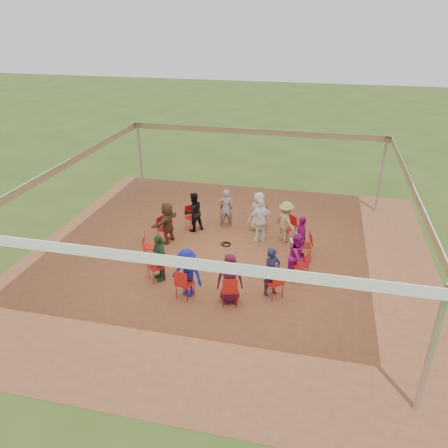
% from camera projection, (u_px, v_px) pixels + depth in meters
% --- Properties ---
extents(ground, '(80.00, 80.00, 0.00)m').
position_uv_depth(ground, '(228.00, 258.00, 14.18)').
color(ground, '#314816').
rests_on(ground, ground).
extents(dirt_patch, '(13.00, 13.00, 0.00)m').
position_uv_depth(dirt_patch, '(228.00, 258.00, 14.18)').
color(dirt_patch, brown).
rests_on(dirt_patch, ground).
extents(tent, '(10.33, 10.33, 3.00)m').
position_uv_depth(tent, '(228.00, 190.00, 13.14)').
color(tent, '#B2B2B7').
rests_on(tent, ground).
extents(chair_0, '(0.53, 0.51, 0.90)m').
position_uv_depth(chair_0, '(304.00, 245.00, 14.03)').
color(chair_0, '#B71611').
rests_on(chair_0, ground).
extents(chair_1, '(0.61, 0.61, 0.90)m').
position_uv_depth(chair_1, '(288.00, 228.00, 15.13)').
color(chair_1, '#B71611').
rests_on(chair_1, ground).
extents(chair_2, '(0.53, 0.54, 0.90)m').
position_uv_depth(chair_2, '(260.00, 217.00, 15.92)').
color(chair_2, '#B71611').
rests_on(chair_2, ground).
extents(chair_3, '(0.51, 0.53, 0.90)m').
position_uv_depth(chair_3, '(226.00, 214.00, 16.20)').
color(chair_3, '#B71611').
rests_on(chair_3, ground).
extents(chair_4, '(0.61, 0.61, 0.90)m').
position_uv_depth(chair_4, '(192.00, 218.00, 15.88)').
color(chair_4, '#B71611').
rests_on(chair_4, ground).
extents(chair_5, '(0.54, 0.53, 0.90)m').
position_uv_depth(chair_5, '(165.00, 229.00, 15.06)').
color(chair_5, '#B71611').
rests_on(chair_5, ground).
extents(chair_6, '(0.53, 0.51, 0.90)m').
position_uv_depth(chair_6, '(151.00, 247.00, 13.94)').
color(chair_6, '#B71611').
rests_on(chair_6, ground).
extents(chair_7, '(0.61, 0.61, 0.90)m').
position_uv_depth(chair_7, '(156.00, 267.00, 12.84)').
color(chair_7, '#B71611').
rests_on(chair_7, ground).
extents(chair_8, '(0.53, 0.54, 0.90)m').
position_uv_depth(chair_8, '(185.00, 283.00, 12.05)').
color(chair_8, '#B71611').
rests_on(chair_8, ground).
extents(chair_9, '(0.51, 0.53, 0.90)m').
position_uv_depth(chair_9, '(230.00, 290.00, 11.77)').
color(chair_9, '#B71611').
rests_on(chair_9, ground).
extents(chair_10, '(0.61, 0.61, 0.90)m').
position_uv_depth(chair_10, '(274.00, 283.00, 12.09)').
color(chair_10, '#B71611').
rests_on(chair_10, ground).
extents(chair_11, '(0.54, 0.53, 0.90)m').
position_uv_depth(chair_11, '(301.00, 265.00, 12.91)').
color(chair_11, '#B71611').
rests_on(chair_11, ground).
extents(person_seated_0, '(0.63, 0.93, 1.45)m').
position_uv_depth(person_seated_0, '(301.00, 237.00, 13.90)').
color(person_seated_0, '#951071').
rests_on(person_seated_0, ground).
extents(person_seated_1, '(0.99, 1.00, 1.45)m').
position_uv_depth(person_seated_1, '(286.00, 222.00, 14.95)').
color(person_seated_1, tan).
rests_on(person_seated_1, ground).
extents(person_seated_2, '(0.79, 0.58, 1.45)m').
position_uv_depth(person_seated_2, '(259.00, 211.00, 15.70)').
color(person_seated_2, '#ABA998').
rests_on(person_seated_2, ground).
extents(person_seated_3, '(0.60, 0.47, 1.45)m').
position_uv_depth(person_seated_3, '(226.00, 208.00, 15.97)').
color(person_seated_3, gray).
rests_on(person_seated_3, ground).
extents(person_seated_4, '(0.79, 0.78, 1.45)m').
position_uv_depth(person_seated_4, '(194.00, 212.00, 15.67)').
color(person_seated_4, black).
rests_on(person_seated_4, ground).
extents(person_seated_5, '(0.86, 1.43, 1.45)m').
position_uv_depth(person_seated_5, '(167.00, 223.00, 14.88)').
color(person_seated_5, brown).
rests_on(person_seated_5, ground).
extents(person_seated_6, '(0.91, 0.92, 1.45)m').
position_uv_depth(person_seated_6, '(159.00, 257.00, 12.77)').
color(person_seated_6, '#284C2F').
rests_on(person_seated_6, ground).
extents(person_seated_7, '(1.03, 0.71, 1.45)m').
position_uv_depth(person_seated_7, '(187.00, 273.00, 12.02)').
color(person_seated_7, '#131694').
rests_on(person_seated_7, ground).
extents(person_seated_8, '(0.79, 0.56, 1.45)m').
position_uv_depth(person_seated_8, '(230.00, 279.00, 11.75)').
color(person_seated_8, '#410C22').
rests_on(person_seated_8, ground).
extents(person_seated_9, '(0.62, 0.62, 1.45)m').
position_uv_depth(person_seated_9, '(272.00, 272.00, 12.06)').
color(person_seated_9, '#1B1C3C').
rests_on(person_seated_9, ground).
extents(person_seated_10, '(0.59, 0.79, 1.45)m').
position_uv_depth(person_seated_10, '(297.00, 256.00, 12.84)').
color(person_seated_10, '#951071').
rests_on(person_seated_10, ground).
extents(standing_person, '(1.04, 0.81, 1.58)m').
position_uv_depth(standing_person, '(261.00, 221.00, 14.86)').
color(standing_person, white).
rests_on(standing_person, ground).
extents(cable_coil, '(0.45, 0.45, 0.03)m').
position_uv_depth(cable_coil, '(226.00, 244.00, 14.97)').
color(cable_coil, black).
rests_on(cable_coil, ground).
extents(laptop, '(0.35, 0.41, 0.24)m').
position_uv_depth(laptop, '(296.00, 239.00, 13.92)').
color(laptop, '#B7B7BC').
rests_on(laptop, ground).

